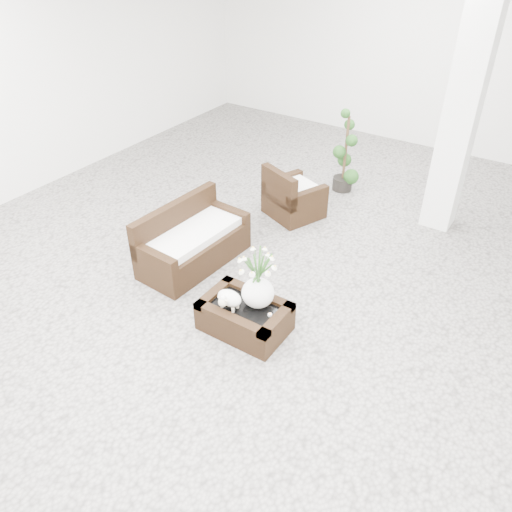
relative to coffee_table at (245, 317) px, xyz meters
The scene contains 9 objects.
ground 0.61m from the coffee_table, 106.31° to the left, with size 11.00×11.00×0.00m, color gray.
column 3.86m from the coffee_table, 72.92° to the left, with size 0.40×0.40×3.50m, color white.
coffee_table is the anchor object (origin of this frame).
sheep_figurine 0.30m from the coffee_table, 140.19° to the right, with size 0.28×0.23×0.21m, color white.
planter_narcissus 0.57m from the coffee_table, 45.00° to the left, with size 0.44×0.44×0.80m, color white, non-canonical shape.
tealight 0.35m from the coffee_table, ahead, with size 0.04×0.04×0.03m, color white.
armchair 2.57m from the coffee_table, 108.19° to the left, with size 0.71×0.68×0.76m, color black.
loveseat 1.42m from the coffee_table, 151.38° to the left, with size 1.44×0.69×0.77m, color black.
topiary 3.63m from the coffee_table, 98.90° to the left, with size 0.34×0.34×1.29m, color #1A3D13, non-canonical shape.
Camera 1 is at (2.53, -3.92, 3.78)m, focal length 35.91 mm.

